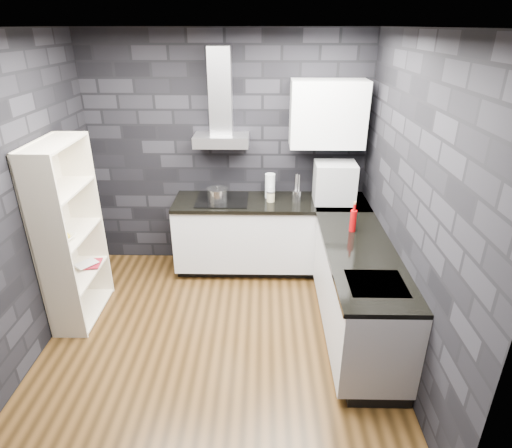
{
  "coord_description": "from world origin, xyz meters",
  "views": [
    {
      "loc": [
        0.42,
        -3.22,
        2.72
      ],
      "look_at": [
        0.35,
        0.45,
        1.0
      ],
      "focal_mm": 30.0,
      "sensor_mm": 36.0,
      "label": 1
    }
  ],
  "objects_px": {
    "utensil_crock": "(297,196)",
    "appliance_garage": "(335,183)",
    "glass_vase": "(270,186)",
    "storage_jar": "(271,197)",
    "pot": "(217,195)",
    "red_bottle": "(353,221)",
    "fruit_bowl": "(63,238)",
    "bookshelf": "(70,235)"
  },
  "relations": [
    {
      "from": "utensil_crock",
      "to": "appliance_garage",
      "type": "relative_size",
      "value": 0.28
    },
    {
      "from": "glass_vase",
      "to": "storage_jar",
      "type": "height_order",
      "value": "glass_vase"
    },
    {
      "from": "pot",
      "to": "red_bottle",
      "type": "distance_m",
      "value": 1.57
    },
    {
      "from": "pot",
      "to": "storage_jar",
      "type": "height_order",
      "value": "pot"
    },
    {
      "from": "glass_vase",
      "to": "appliance_garage",
      "type": "xyz_separation_m",
      "value": [
        0.71,
        -0.11,
        0.08
      ]
    },
    {
      "from": "storage_jar",
      "to": "fruit_bowl",
      "type": "height_order",
      "value": "storage_jar"
    },
    {
      "from": "utensil_crock",
      "to": "red_bottle",
      "type": "bearing_deg",
      "value": -57.19
    },
    {
      "from": "pot",
      "to": "red_bottle",
      "type": "bearing_deg",
      "value": -28.02
    },
    {
      "from": "utensil_crock",
      "to": "appliance_garage",
      "type": "bearing_deg",
      "value": 0.29
    },
    {
      "from": "utensil_crock",
      "to": "bookshelf",
      "type": "xyz_separation_m",
      "value": [
        -2.21,
        -0.9,
        -0.06
      ]
    },
    {
      "from": "storage_jar",
      "to": "bookshelf",
      "type": "xyz_separation_m",
      "value": [
        -1.92,
        -0.89,
        -0.06
      ]
    },
    {
      "from": "bookshelf",
      "to": "storage_jar",
      "type": "bearing_deg",
      "value": 16.41
    },
    {
      "from": "red_bottle",
      "to": "glass_vase",
      "type": "bearing_deg",
      "value": 132.24
    },
    {
      "from": "glass_vase",
      "to": "red_bottle",
      "type": "bearing_deg",
      "value": -47.76
    },
    {
      "from": "glass_vase",
      "to": "appliance_garage",
      "type": "bearing_deg",
      "value": -8.56
    },
    {
      "from": "glass_vase",
      "to": "fruit_bowl",
      "type": "relative_size",
      "value": 1.39
    },
    {
      "from": "red_bottle",
      "to": "fruit_bowl",
      "type": "bearing_deg",
      "value": -174.15
    },
    {
      "from": "red_bottle",
      "to": "bookshelf",
      "type": "xyz_separation_m",
      "value": [
        -2.7,
        -0.14,
        -0.11
      ]
    },
    {
      "from": "storage_jar",
      "to": "bookshelf",
      "type": "relative_size",
      "value": 0.06
    },
    {
      "from": "glass_vase",
      "to": "red_bottle",
      "type": "xyz_separation_m",
      "value": [
        0.79,
        -0.87,
        -0.04
      ]
    },
    {
      "from": "storage_jar",
      "to": "appliance_garage",
      "type": "relative_size",
      "value": 0.25
    },
    {
      "from": "red_bottle",
      "to": "bookshelf",
      "type": "bearing_deg",
      "value": -177.03
    },
    {
      "from": "glass_vase",
      "to": "fruit_bowl",
      "type": "distance_m",
      "value": 2.23
    },
    {
      "from": "pot",
      "to": "utensil_crock",
      "type": "relative_size",
      "value": 1.77
    },
    {
      "from": "utensil_crock",
      "to": "pot",
      "type": "bearing_deg",
      "value": -178.5
    },
    {
      "from": "storage_jar",
      "to": "red_bottle",
      "type": "bearing_deg",
      "value": -43.76
    },
    {
      "from": "glass_vase",
      "to": "appliance_garage",
      "type": "distance_m",
      "value": 0.73
    },
    {
      "from": "utensil_crock",
      "to": "bookshelf",
      "type": "distance_m",
      "value": 2.39
    },
    {
      "from": "pot",
      "to": "storage_jar",
      "type": "relative_size",
      "value": 2.0
    },
    {
      "from": "glass_vase",
      "to": "utensil_crock",
      "type": "bearing_deg",
      "value": -20.11
    },
    {
      "from": "pot",
      "to": "storage_jar",
      "type": "distance_m",
      "value": 0.6
    },
    {
      "from": "storage_jar",
      "to": "bookshelf",
      "type": "bearing_deg",
      "value": -155.16
    },
    {
      "from": "pot",
      "to": "utensil_crock",
      "type": "distance_m",
      "value": 0.89
    },
    {
      "from": "storage_jar",
      "to": "bookshelf",
      "type": "height_order",
      "value": "bookshelf"
    },
    {
      "from": "bookshelf",
      "to": "red_bottle",
      "type": "bearing_deg",
      "value": -5.46
    },
    {
      "from": "storage_jar",
      "to": "utensil_crock",
      "type": "xyz_separation_m",
      "value": [
        0.29,
        0.01,
        0.01
      ]
    },
    {
      "from": "pot",
      "to": "utensil_crock",
      "type": "height_order",
      "value": "pot"
    },
    {
      "from": "storage_jar",
      "to": "appliance_garage",
      "type": "xyz_separation_m",
      "value": [
        0.71,
        0.01,
        0.17
      ]
    },
    {
      "from": "bookshelf",
      "to": "fruit_bowl",
      "type": "distance_m",
      "value": 0.14
    },
    {
      "from": "bookshelf",
      "to": "fruit_bowl",
      "type": "xyz_separation_m",
      "value": [
        0.0,
        -0.14,
        0.04
      ]
    },
    {
      "from": "appliance_garage",
      "to": "pot",
      "type": "bearing_deg",
      "value": -178.41
    },
    {
      "from": "utensil_crock",
      "to": "red_bottle",
      "type": "xyz_separation_m",
      "value": [
        0.49,
        -0.76,
        0.04
      ]
    }
  ]
}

